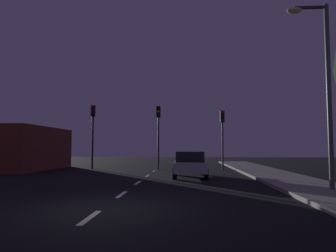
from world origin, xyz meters
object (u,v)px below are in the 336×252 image
Objects in this scene: traffic_signal_left at (93,124)px; traffic_signal_right at (223,128)px; car_stopped_ahead at (190,164)px; traffic_signal_center at (158,125)px; street_lamp_right at (323,79)px.

traffic_signal_left reaches higher than traffic_signal_right.
traffic_signal_left is 10.36m from car_stopped_ahead.
traffic_signal_right is at bearing -0.01° from traffic_signal_center.
car_stopped_ahead is 8.68m from street_lamp_right.
traffic_signal_right is 12.76m from street_lamp_right.
traffic_signal_center is 0.69× the size of street_lamp_right.
car_stopped_ahead is (2.38, -6.40, -2.74)m from traffic_signal_center.
car_stopped_ahead is (-2.64, -6.40, -2.48)m from traffic_signal_right.
car_stopped_ahead is at bearing -112.45° from traffic_signal_right.
traffic_signal_left is at bearing 140.06° from car_stopped_ahead.
traffic_signal_left is 1.32× the size of car_stopped_ahead.
street_lamp_right is (2.39, -12.49, 1.11)m from traffic_signal_right.
traffic_signal_left reaches higher than traffic_signal_center.
traffic_signal_center is (5.26, -0.00, -0.07)m from traffic_signal_left.
traffic_signal_right is at bearing 67.55° from car_stopped_ahead.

